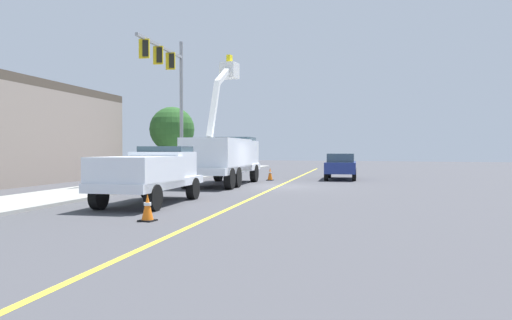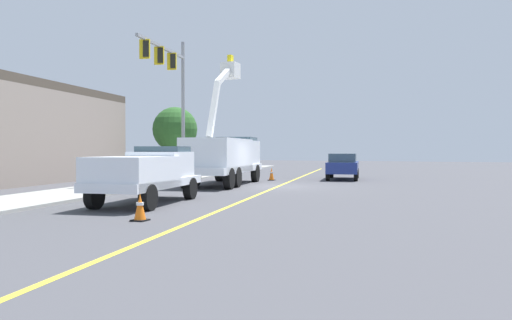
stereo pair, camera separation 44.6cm
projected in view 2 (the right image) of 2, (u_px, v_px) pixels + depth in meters
The scene contains 10 objects.
ground at pixel (277, 187), 25.11m from camera, with size 120.00×120.00×0.00m, color #47474C.
sidewalk_far_side at pixel (141, 183), 26.85m from camera, with size 60.00×3.60×0.12m, color #9E9E99.
lane_centre_stripe at pixel (277, 187), 25.11m from camera, with size 50.00×0.16×0.01m, color yellow.
utility_bucket_truck at pixel (225, 155), 26.55m from camera, with size 8.48×3.71×7.43m.
service_pickup_truck at pixel (146, 172), 17.11m from camera, with size 5.85×2.92×2.06m.
passing_minivan at pixel (343, 164), 31.40m from camera, with size 5.03×2.60×1.69m.
traffic_cone_leading at pixel (140, 207), 13.01m from camera, with size 0.40×0.40×0.75m.
traffic_cone_mid_front at pixel (272, 174), 30.29m from camera, with size 0.40×0.40×0.81m.
traffic_signal_mast at pixel (171, 81), 28.33m from camera, with size 6.28×1.20×8.69m.
street_tree_right at pixel (175, 129), 36.45m from camera, with size 3.37×3.37×5.18m.
Camera 2 is at (-23.71, -8.23, 1.92)m, focal length 33.75 mm.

